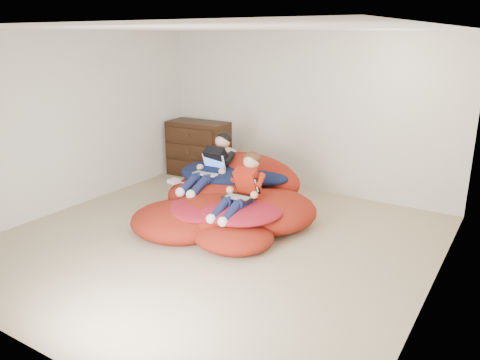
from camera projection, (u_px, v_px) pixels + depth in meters
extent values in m
cube|color=tan|center=(215.00, 250.00, 5.83)|extent=(5.10, 5.10, 0.25)
cube|color=beige|center=(304.00, 113.00, 7.45)|extent=(5.10, 0.02, 2.50)
cube|color=beige|center=(12.00, 205.00, 3.40)|extent=(5.10, 0.02, 2.50)
cube|color=beige|center=(70.00, 122.00, 6.70)|extent=(0.02, 5.10, 2.50)
cube|color=beige|center=(443.00, 174.00, 4.14)|extent=(0.02, 5.10, 2.50)
cube|color=silver|center=(211.00, 28.00, 5.05)|extent=(5.10, 5.10, 0.02)
cube|color=black|center=(199.00, 149.00, 8.41)|extent=(1.12, 0.61, 0.98)
cube|color=black|center=(190.00, 168.00, 8.27)|extent=(0.98, 0.09, 0.23)
cylinder|color=#4C3F26|center=(189.00, 168.00, 8.25)|extent=(0.03, 0.06, 0.03)
cube|color=black|center=(189.00, 152.00, 8.18)|extent=(0.98, 0.09, 0.23)
cylinder|color=#4C3F26|center=(189.00, 152.00, 8.17)|extent=(0.03, 0.06, 0.03)
cube|color=black|center=(189.00, 135.00, 8.10)|extent=(0.98, 0.09, 0.23)
cylinder|color=#4C3F26|center=(188.00, 135.00, 8.08)|extent=(0.03, 0.06, 0.03)
ellipsoid|color=#A02112|center=(218.00, 196.00, 6.75)|extent=(1.49, 1.34, 0.54)
ellipsoid|color=#A02112|center=(265.00, 210.00, 6.25)|extent=(1.39, 1.35, 0.50)
ellipsoid|color=#A02112|center=(220.00, 215.00, 6.12)|extent=(1.56, 1.25, 0.50)
ellipsoid|color=#A02112|center=(179.00, 221.00, 6.03)|extent=(1.29, 1.19, 0.43)
ellipsoid|color=#A02112|center=(233.00, 236.00, 5.61)|extent=(1.00, 0.91, 0.33)
ellipsoid|color=#A02112|center=(247.00, 178.00, 6.99)|extent=(1.71, 0.76, 0.76)
ellipsoid|color=#111A3D|center=(219.00, 173.00, 6.93)|extent=(1.21, 0.99, 0.31)
ellipsoid|color=#111A3D|center=(257.00, 175.00, 6.68)|extent=(0.98, 0.69, 0.24)
ellipsoid|color=#AD1828|center=(241.00, 210.00, 5.87)|extent=(1.08, 1.08, 0.20)
ellipsoid|color=#AD1828|center=(199.00, 210.00, 5.98)|extent=(0.94, 0.85, 0.17)
ellipsoid|color=beige|center=(225.00, 157.00, 7.31)|extent=(0.49, 0.31, 0.31)
cube|color=black|center=(218.00, 162.00, 6.78)|extent=(0.31, 0.37, 0.48)
sphere|color=tan|center=(223.00, 141.00, 6.79)|extent=(0.22, 0.22, 0.22)
ellipsoid|color=black|center=(224.00, 138.00, 6.80)|extent=(0.24, 0.23, 0.19)
cylinder|color=#141A3F|center=(202.00, 177.00, 6.65)|extent=(0.14, 0.35, 0.20)
cylinder|color=#141A3F|center=(188.00, 185.00, 6.40)|extent=(0.12, 0.34, 0.23)
sphere|color=white|center=(180.00, 192.00, 6.28)|extent=(0.13, 0.13, 0.13)
cylinder|color=#141A3F|center=(212.00, 179.00, 6.56)|extent=(0.14, 0.35, 0.20)
cylinder|color=#141A3F|center=(199.00, 187.00, 6.31)|extent=(0.12, 0.34, 0.23)
sphere|color=white|center=(191.00, 195.00, 6.19)|extent=(0.13, 0.13, 0.13)
cube|color=#B0220F|center=(248.00, 184.00, 5.95)|extent=(0.30, 0.31, 0.45)
sphere|color=tan|center=(251.00, 161.00, 5.94)|extent=(0.20, 0.20, 0.20)
ellipsoid|color=#472612|center=(252.00, 158.00, 5.95)|extent=(0.23, 0.21, 0.17)
cylinder|color=#141A3F|center=(232.00, 201.00, 5.86)|extent=(0.14, 0.33, 0.18)
cylinder|color=#141A3F|center=(219.00, 210.00, 5.63)|extent=(0.12, 0.32, 0.21)
sphere|color=white|center=(211.00, 219.00, 5.51)|extent=(0.12, 0.12, 0.12)
cylinder|color=#141A3F|center=(244.00, 203.00, 5.77)|extent=(0.14, 0.33, 0.18)
cylinder|color=#141A3F|center=(231.00, 213.00, 5.54)|extent=(0.12, 0.32, 0.21)
sphere|color=white|center=(223.00, 222.00, 5.42)|extent=(0.12, 0.12, 0.12)
cube|color=silver|center=(208.00, 173.00, 6.59)|extent=(0.36, 0.26, 0.01)
cube|color=gray|center=(207.00, 173.00, 6.58)|extent=(0.31, 0.15, 0.00)
cube|color=silver|center=(214.00, 162.00, 6.69)|extent=(0.36, 0.10, 0.24)
cube|color=#3C6ECE|center=(214.00, 162.00, 6.68)|extent=(0.31, 0.08, 0.19)
cube|color=black|center=(239.00, 197.00, 5.81)|extent=(0.37, 0.26, 0.01)
cube|color=gray|center=(238.00, 197.00, 5.79)|extent=(0.31, 0.15, 0.00)
cube|color=black|center=(246.00, 184.00, 5.92)|extent=(0.37, 0.13, 0.23)
cube|color=teal|center=(246.00, 184.00, 5.91)|extent=(0.32, 0.10, 0.19)
cube|color=silver|center=(174.00, 181.00, 6.75)|extent=(0.16, 0.16, 0.05)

